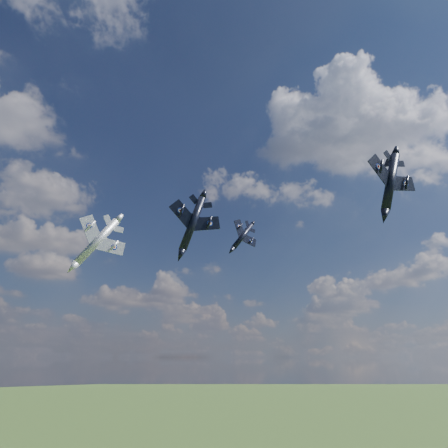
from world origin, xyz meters
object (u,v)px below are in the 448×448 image
jet_lead_navy (193,223)px  jet_right_navy (390,182)px  jet_left_silver (97,242)px  jet_high_navy (242,236)px

jet_lead_navy → jet_right_navy: 32.15m
jet_left_silver → jet_lead_navy: bearing=-57.7°
jet_lead_navy → jet_high_navy: jet_high_navy is taller
jet_lead_navy → jet_left_silver: bearing=130.0°
jet_lead_navy → jet_right_navy: size_ratio=0.96×
jet_lead_navy → jet_right_navy: (21.76, -23.29, 4.16)m
jet_right_navy → jet_high_navy: bearing=90.8°
jet_high_navy → jet_lead_navy: bearing=-142.5°
jet_right_navy → jet_left_silver: jet_right_navy is taller
jet_lead_navy → jet_right_navy: jet_right_navy is taller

